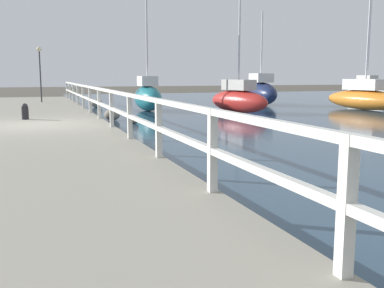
{
  "coord_description": "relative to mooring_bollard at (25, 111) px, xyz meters",
  "views": [
    {
      "loc": [
        0.0,
        -13.7,
        1.76
      ],
      "look_at": [
        3.52,
        -3.7,
        0.14
      ],
      "focal_mm": 42.0,
      "sensor_mm": 36.0,
      "label": 1
    }
  ],
  "objects": [
    {
      "name": "dock_lamp",
      "position": [
        0.68,
        9.88,
        1.9
      ],
      "size": [
        0.26,
        0.26,
        2.92
      ],
      "color": "#2D2D33",
      "rests_on": "dock_walkway"
    },
    {
      "name": "ground_plane",
      "position": [
        0.3,
        -1.83,
        -0.61
      ],
      "size": [
        120.0,
        120.0,
        0.0
      ],
      "primitive_type": "plane",
      "color": "#4C473D"
    },
    {
      "name": "sailboat_red",
      "position": [
        9.48,
        3.94,
        0.06
      ],
      "size": [
        2.04,
        4.09,
        7.17
      ],
      "rotation": [
        0.0,
        0.0,
        0.24
      ],
      "color": "red",
      "rests_on": "water_surface"
    },
    {
      "name": "mooring_bollard",
      "position": [
        0.0,
        0.0,
        0.0
      ],
      "size": [
        0.22,
        0.22,
        0.52
      ],
      "color": "black",
      "rests_on": "dock_walkway"
    },
    {
      "name": "boulder_near_dock",
      "position": [
        3.74,
        0.81,
        -0.46
      ],
      "size": [
        0.39,
        0.35,
        0.29
      ],
      "color": "slate",
      "rests_on": "ground"
    },
    {
      "name": "sailboat_navy",
      "position": [
        13.19,
        8.69,
        0.18
      ],
      "size": [
        2.06,
        4.48,
        5.48
      ],
      "rotation": [
        0.0,
        0.0,
        -0.16
      ],
      "color": "#192347",
      "rests_on": "water_surface"
    },
    {
      "name": "boulder_downstream",
      "position": [
        3.19,
        2.24,
        -0.38
      ],
      "size": [
        0.61,
        0.55,
        0.46
      ],
      "color": "gray",
      "rests_on": "ground"
    },
    {
      "name": "sailboat_orange",
      "position": [
        16.51,
        3.55,
        0.03
      ],
      "size": [
        2.07,
        5.21,
        5.84
      ],
      "rotation": [
        0.0,
        0.0,
        0.11
      ],
      "color": "orange",
      "rests_on": "water_surface"
    },
    {
      "name": "dock_walkway",
      "position": [
        0.3,
        -1.83,
        -0.44
      ],
      "size": [
        4.23,
        36.0,
        0.35
      ],
      "color": "gray",
      "rests_on": "ground"
    },
    {
      "name": "sailboat_teal",
      "position": [
        5.69,
        6.56,
        0.11
      ],
      "size": [
        1.19,
        3.35,
        5.39
      ],
      "rotation": [
        0.0,
        0.0,
        -0.01
      ],
      "color": "#1E707A",
      "rests_on": "water_surface"
    },
    {
      "name": "boulder_upstream",
      "position": [
        3.57,
        9.86,
        -0.37
      ],
      "size": [
        0.65,
        0.58,
        0.49
      ],
      "color": "gray",
      "rests_on": "ground"
    },
    {
      "name": "railing",
      "position": [
        2.31,
        -1.83,
        0.43
      ],
      "size": [
        0.1,
        32.5,
        1.02
      ],
      "color": "silver",
      "rests_on": "dock_walkway"
    },
    {
      "name": "sailboat_white",
      "position": [
        22.73,
        10.74,
        0.15
      ],
      "size": [
        1.38,
        4.44,
        8.06
      ],
      "rotation": [
        0.0,
        0.0,
        -0.1
      ],
      "color": "white",
      "rests_on": "water_surface"
    }
  ]
}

